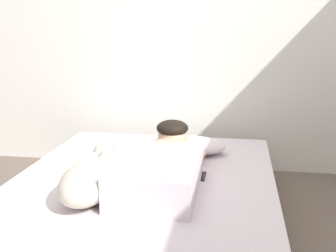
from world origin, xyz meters
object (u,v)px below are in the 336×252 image
bed (142,208)px  pillow (187,145)px  dog (92,178)px  coffee_cup (171,149)px  person_lying (162,164)px  cell_phone (200,176)px

bed → pillow: (0.19, 0.57, 0.21)m
dog → coffee_cup: size_ratio=4.60×
bed → dog: bearing=-127.6°
bed → person_lying: 0.29m
person_lying → coffee_cup: size_ratio=7.36×
person_lying → dog: bearing=-139.0°
dog → pillow: bearing=65.1°
bed → person_lying: bearing=8.6°
dog → person_lying: bearing=41.0°
person_lying → dog: (-0.31, -0.27, -0.00)m
dog → coffee_cup: 0.82m
pillow → coffee_cup: bearing=-151.6°
person_lying → dog: person_lying is taller
person_lying → cell_phone: (0.20, 0.11, -0.10)m
pillow → person_lying: bearing=-97.4°
cell_phone → bed: bearing=-157.4°
bed → dog: (-0.19, -0.25, 0.26)m
pillow → dog: size_ratio=0.90×
dog → cell_phone: 0.64m
bed → dog: 0.41m
person_lying → cell_phone: 0.25m
coffee_cup → bed: bearing=-99.3°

